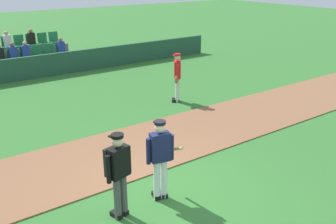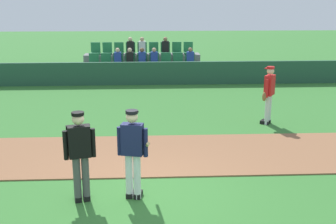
{
  "view_description": "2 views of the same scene",
  "coord_description": "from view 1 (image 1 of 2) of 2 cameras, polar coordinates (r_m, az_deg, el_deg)",
  "views": [
    {
      "loc": [
        -3.79,
        -5.65,
        4.51
      ],
      "look_at": [
        1.36,
        1.68,
        1.08
      ],
      "focal_mm": 39.87,
      "sensor_mm": 36.0,
      "label": 1
    },
    {
      "loc": [
        0.21,
        -7.64,
        3.79
      ],
      "look_at": [
        0.73,
        2.65,
        0.97
      ],
      "focal_mm": 45.63,
      "sensor_mm": 36.0,
      "label": 2
    }
  ],
  "objects": [
    {
      "name": "stadium_bleachers",
      "position": [
        18.7,
        -22.69,
        7.03
      ],
      "size": [
        5.55,
        2.1,
        1.9
      ],
      "color": "slate",
      "rests_on": "ground"
    },
    {
      "name": "umpire_home_plate",
      "position": [
        7.08,
        -7.59,
        -8.95
      ],
      "size": [
        0.58,
        0.37,
        1.76
      ],
      "color": "#4C4C4C",
      "rests_on": "ground"
    },
    {
      "name": "runner_red_jersey",
      "position": [
        13.32,
        1.41,
        5.53
      ],
      "size": [
        0.5,
        0.57,
        1.76
      ],
      "color": "silver",
      "rests_on": "ground"
    },
    {
      "name": "infield_dirt_path",
      "position": [
        9.82,
        -8.36,
        -6.52
      ],
      "size": [
        28.0,
        2.79,
        0.03
      ],
      "primitive_type": "cube",
      "color": "brown",
      "rests_on": "ground"
    },
    {
      "name": "dugout_fence",
      "position": [
        17.33,
        -21.58,
        6.13
      ],
      "size": [
        20.0,
        0.16,
        1.0
      ],
      "primitive_type": "cube",
      "color": "#234C38",
      "rests_on": "ground"
    },
    {
      "name": "batter_navy_jersey",
      "position": [
        7.57,
        -1.17,
        -6.91
      ],
      "size": [
        0.61,
        0.8,
        1.76
      ],
      "color": "white",
      "rests_on": "ground"
    },
    {
      "name": "ground_plane",
      "position": [
        8.16,
        -1.05,
        -12.58
      ],
      "size": [
        80.0,
        80.0,
        0.0
      ],
      "primitive_type": "plane",
      "color": "#33702D"
    }
  ]
}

